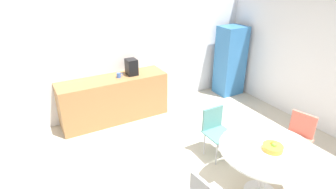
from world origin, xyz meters
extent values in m
cube|color=silver|center=(0.00, 3.00, 1.30)|extent=(6.00, 0.10, 2.60)
cube|color=#9E7042|center=(-0.35, 2.65, 0.45)|extent=(2.13, 0.60, 0.90)
cube|color=#3372B2|center=(2.55, 2.55, 0.82)|extent=(0.60, 0.50, 1.64)
cylinder|color=silver|center=(0.71, -0.31, 0.39)|extent=(0.08, 0.08, 0.72)
cylinder|color=white|center=(0.71, -0.31, 0.74)|extent=(1.23, 1.23, 0.03)
cylinder|color=silver|center=(0.86, 0.47, 0.21)|extent=(0.02, 0.02, 0.42)
cylinder|color=silver|center=(0.54, 0.47, 0.21)|extent=(0.02, 0.02, 0.42)
cylinder|color=silver|center=(0.86, 0.79, 0.21)|extent=(0.02, 0.02, 0.42)
cylinder|color=silver|center=(0.54, 0.78, 0.21)|extent=(0.02, 0.02, 0.42)
cube|color=teal|center=(0.70, 0.63, 0.44)|extent=(0.42, 0.42, 0.03)
cube|color=teal|center=(0.70, 0.82, 0.64)|extent=(0.38, 0.04, 0.38)
cylinder|color=silver|center=(1.50, -0.27, 0.21)|extent=(0.02, 0.02, 0.42)
cylinder|color=silver|center=(1.42, 0.04, 0.21)|extent=(0.02, 0.02, 0.42)
cylinder|color=silver|center=(1.81, -0.19, 0.21)|extent=(0.02, 0.02, 0.42)
cylinder|color=silver|center=(1.73, 0.11, 0.21)|extent=(0.02, 0.02, 0.42)
cube|color=#DB7260|center=(1.62, -0.08, 0.44)|extent=(0.51, 0.51, 0.03)
cube|color=#DB7260|center=(1.80, -0.03, 0.64)|extent=(0.13, 0.38, 0.38)
cylinder|color=gold|center=(0.73, -0.36, 0.79)|extent=(0.26, 0.26, 0.07)
sphere|color=#66B233|center=(0.74, -0.36, 0.83)|extent=(0.07, 0.07, 0.07)
sphere|color=orange|center=(0.75, -0.34, 0.83)|extent=(0.07, 0.07, 0.07)
cylinder|color=#3F66BF|center=(-0.23, 2.62, 0.95)|extent=(0.08, 0.08, 0.09)
torus|color=#3F66BF|center=(-0.17, 2.62, 0.95)|extent=(0.06, 0.01, 0.06)
cube|color=black|center=(0.06, 2.65, 1.06)|extent=(0.20, 0.24, 0.32)
camera|label=1|loc=(-1.80, -2.17, 2.84)|focal=29.03mm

